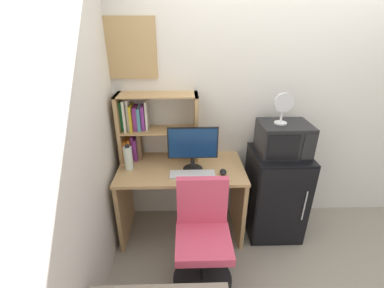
% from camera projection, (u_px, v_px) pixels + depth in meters
% --- Properties ---
extents(wall_back, '(6.40, 0.04, 2.60)m').
position_uv_depth(wall_back, '(321.00, 100.00, 2.55)').
color(wall_back, silver).
rests_on(wall_back, ground_plane).
extents(wall_left, '(0.04, 4.40, 2.60)m').
position_uv_depth(wall_left, '(10.00, 214.00, 1.02)').
color(wall_left, silver).
rests_on(wall_left, ground_plane).
extents(desk, '(1.16, 0.62, 0.76)m').
position_uv_depth(desk, '(182.00, 188.00, 2.54)').
color(desk, tan).
rests_on(desk, ground_plane).
extents(hutch_bookshelf, '(0.74, 0.24, 0.64)m').
position_uv_depth(hutch_bookshelf, '(146.00, 126.00, 2.47)').
color(hutch_bookshelf, tan).
rests_on(hutch_bookshelf, desk).
extents(monitor, '(0.44, 0.18, 0.42)m').
position_uv_depth(monitor, '(193.00, 146.00, 2.29)').
color(monitor, black).
rests_on(monitor, desk).
extents(keyboard, '(0.40, 0.13, 0.02)m').
position_uv_depth(keyboard, '(192.00, 174.00, 2.30)').
color(keyboard, silver).
rests_on(keyboard, desk).
extents(computer_mouse, '(0.06, 0.09, 0.04)m').
position_uv_depth(computer_mouse, '(223.00, 172.00, 2.32)').
color(computer_mouse, black).
rests_on(computer_mouse, desk).
extents(water_bottle, '(0.08, 0.08, 0.24)m').
position_uv_depth(water_bottle, '(128.00, 158.00, 2.36)').
color(water_bottle, silver).
rests_on(water_bottle, desk).
extents(mini_fridge, '(0.51, 0.53, 0.88)m').
position_uv_depth(mini_fridge, '(275.00, 193.00, 2.60)').
color(mini_fridge, black).
rests_on(mini_fridge, ground_plane).
extents(microwave, '(0.44, 0.36, 0.29)m').
position_uv_depth(microwave, '(283.00, 139.00, 2.36)').
color(microwave, black).
rests_on(microwave, mini_fridge).
extents(desk_fan, '(0.17, 0.11, 0.28)m').
position_uv_depth(desk_fan, '(283.00, 106.00, 2.22)').
color(desk_fan, silver).
rests_on(desk_fan, microwave).
extents(desk_chair, '(0.49, 0.49, 0.89)m').
position_uv_depth(desk_chair, '(203.00, 241.00, 2.10)').
color(desk_chair, black).
rests_on(desk_chair, ground_plane).
extents(wall_corkboard, '(0.56, 0.02, 0.51)m').
position_uv_depth(wall_corkboard, '(124.00, 48.00, 2.27)').
color(wall_corkboard, tan).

